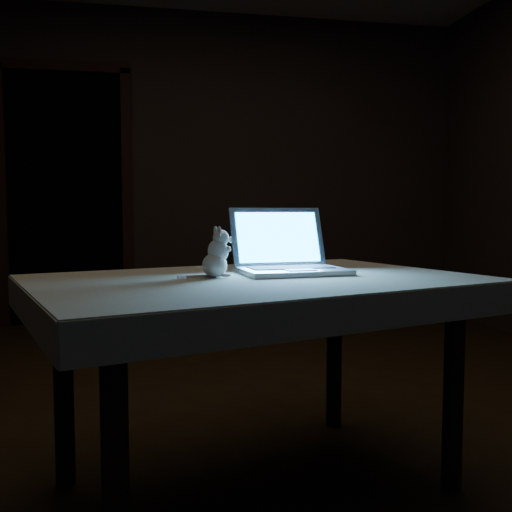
{
  "coord_description": "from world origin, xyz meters",
  "views": [
    {
      "loc": [
        -0.45,
        -2.39,
        0.91
      ],
      "look_at": [
        -0.11,
        -0.59,
        0.77
      ],
      "focal_mm": 40.0,
      "sensor_mm": 36.0,
      "label": 1
    }
  ],
  "objects": [
    {
      "name": "plush_mouse",
      "position": [
        -0.24,
        -0.55,
        0.79
      ],
      "size": [
        0.15,
        0.15,
        0.16
      ],
      "primitive_type": null,
      "rotation": [
        0.0,
        0.0,
        0.37
      ],
      "color": "silver",
      "rests_on": "tablecloth"
    },
    {
      "name": "tablecloth",
      "position": [
        -0.2,
        -0.54,
        0.66
      ],
      "size": [
        1.64,
        1.38,
        0.1
      ],
      "primitive_type": null,
      "rotation": [
        0.0,
        0.0,
        0.37
      ],
      "color": "beige",
      "rests_on": "table"
    },
    {
      "name": "doorway",
      "position": [
        -1.1,
        2.5,
        1.06
      ],
      "size": [
        1.06,
        0.36,
        2.13
      ],
      "primitive_type": null,
      "color": "black",
      "rests_on": "back_wall"
    },
    {
      "name": "back_wall",
      "position": [
        0.0,
        2.5,
        1.3
      ],
      "size": [
        4.5,
        0.04,
        2.6
      ],
      "primitive_type": "cube",
      "color": "black",
      "rests_on": "ground"
    },
    {
      "name": "table",
      "position": [
        -0.1,
        -0.58,
        0.35
      ],
      "size": [
        1.49,
        1.19,
        0.7
      ],
      "primitive_type": null,
      "rotation": [
        0.0,
        0.0,
        0.31
      ],
      "color": "black",
      "rests_on": "floor"
    },
    {
      "name": "laptop",
      "position": [
        0.04,
        -0.49,
        0.82
      ],
      "size": [
        0.39,
        0.35,
        0.24
      ],
      "primitive_type": null,
      "rotation": [
        0.0,
        0.0,
        0.11
      ],
      "color": "#B3B2B7",
      "rests_on": "tablecloth"
    },
    {
      "name": "floor",
      "position": [
        0.0,
        0.0,
        0.0
      ],
      "size": [
        5.0,
        5.0,
        0.0
      ],
      "primitive_type": "plane",
      "color": "black",
      "rests_on": "ground"
    }
  ]
}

